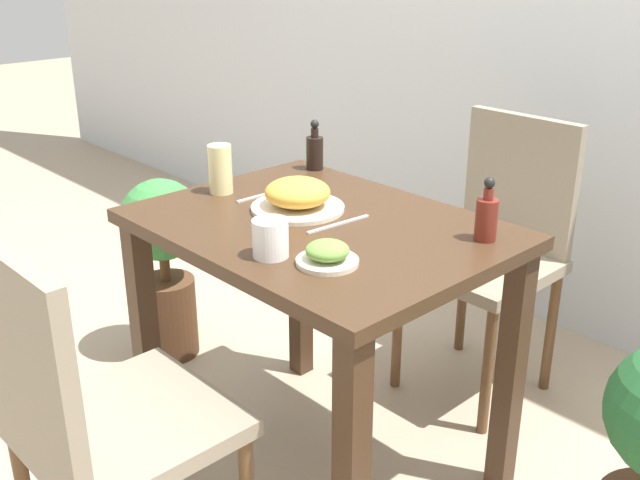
{
  "coord_description": "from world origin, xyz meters",
  "views": [
    {
      "loc": [
        1.3,
        -1.23,
        1.44
      ],
      "look_at": [
        0.0,
        0.0,
        0.71
      ],
      "focal_mm": 42.0,
      "sensor_mm": 36.0,
      "label": 1
    }
  ],
  "objects_px": {
    "juice_glass": "(220,169)",
    "condiment_bottle": "(487,216)",
    "food_plate": "(298,196)",
    "chair_near": "(90,413)",
    "drink_cup": "(270,238)",
    "sauce_bottle": "(315,151)",
    "potted_plant_left": "(164,254)",
    "chair_far": "(495,240)",
    "side_plate": "(327,254)"
  },
  "relations": [
    {
      "from": "chair_near",
      "to": "potted_plant_left",
      "type": "distance_m",
      "value": 1.14
    },
    {
      "from": "drink_cup",
      "to": "food_plate",
      "type": "bearing_deg",
      "value": 127.11
    },
    {
      "from": "chair_far",
      "to": "food_plate",
      "type": "height_order",
      "value": "chair_far"
    },
    {
      "from": "juice_glass",
      "to": "condiment_bottle",
      "type": "xyz_separation_m",
      "value": [
        0.73,
        0.25,
        -0.01
      ]
    },
    {
      "from": "potted_plant_left",
      "to": "juice_glass",
      "type": "bearing_deg",
      "value": -8.85
    },
    {
      "from": "juice_glass",
      "to": "chair_near",
      "type": "bearing_deg",
      "value": -58.07
    },
    {
      "from": "side_plate",
      "to": "juice_glass",
      "type": "relative_size",
      "value": 1.02
    },
    {
      "from": "drink_cup",
      "to": "potted_plant_left",
      "type": "relative_size",
      "value": 0.13
    },
    {
      "from": "sauce_bottle",
      "to": "condiment_bottle",
      "type": "xyz_separation_m",
      "value": [
        0.71,
        -0.1,
        0.0
      ]
    },
    {
      "from": "chair_far",
      "to": "condiment_bottle",
      "type": "bearing_deg",
      "value": -59.98
    },
    {
      "from": "condiment_bottle",
      "to": "juice_glass",
      "type": "bearing_deg",
      "value": -161.09
    },
    {
      "from": "food_plate",
      "to": "drink_cup",
      "type": "xyz_separation_m",
      "value": [
        0.19,
        -0.25,
        0.01
      ]
    },
    {
      "from": "chair_near",
      "to": "chair_far",
      "type": "relative_size",
      "value": 1.0
    },
    {
      "from": "sauce_bottle",
      "to": "potted_plant_left",
      "type": "bearing_deg",
      "value": -149.92
    },
    {
      "from": "drink_cup",
      "to": "condiment_bottle",
      "type": "relative_size",
      "value": 0.56
    },
    {
      "from": "sauce_bottle",
      "to": "potted_plant_left",
      "type": "distance_m",
      "value": 0.7
    },
    {
      "from": "juice_glass",
      "to": "condiment_bottle",
      "type": "distance_m",
      "value": 0.77
    },
    {
      "from": "sauce_bottle",
      "to": "chair_far",
      "type": "bearing_deg",
      "value": 45.34
    },
    {
      "from": "drink_cup",
      "to": "condiment_bottle",
      "type": "bearing_deg",
      "value": 57.9
    },
    {
      "from": "chair_near",
      "to": "chair_far",
      "type": "distance_m",
      "value": 1.42
    },
    {
      "from": "food_plate",
      "to": "drink_cup",
      "type": "relative_size",
      "value": 2.82
    },
    {
      "from": "chair_far",
      "to": "drink_cup",
      "type": "relative_size",
      "value": 10.31
    },
    {
      "from": "chair_near",
      "to": "drink_cup",
      "type": "relative_size",
      "value": 10.31
    },
    {
      "from": "drink_cup",
      "to": "sauce_bottle",
      "type": "relative_size",
      "value": 0.56
    },
    {
      "from": "food_plate",
      "to": "condiment_bottle",
      "type": "xyz_separation_m",
      "value": [
        0.47,
        0.19,
        0.02
      ]
    },
    {
      "from": "condiment_bottle",
      "to": "side_plate",
      "type": "bearing_deg",
      "value": -112.53
    },
    {
      "from": "chair_near",
      "to": "food_plate",
      "type": "bearing_deg",
      "value": -78.59
    },
    {
      "from": "juice_glass",
      "to": "sauce_bottle",
      "type": "height_order",
      "value": "sauce_bottle"
    },
    {
      "from": "chair_far",
      "to": "potted_plant_left",
      "type": "xyz_separation_m",
      "value": [
        -0.9,
        -0.7,
        -0.12
      ]
    },
    {
      "from": "food_plate",
      "to": "condiment_bottle",
      "type": "bearing_deg",
      "value": 21.87
    },
    {
      "from": "chair_far",
      "to": "drink_cup",
      "type": "height_order",
      "value": "chair_far"
    },
    {
      "from": "chair_near",
      "to": "condiment_bottle",
      "type": "distance_m",
      "value": 1.0
    },
    {
      "from": "chair_far",
      "to": "potted_plant_left",
      "type": "bearing_deg",
      "value": -142.09
    },
    {
      "from": "side_plate",
      "to": "condiment_bottle",
      "type": "distance_m",
      "value": 0.41
    },
    {
      "from": "chair_far",
      "to": "side_plate",
      "type": "xyz_separation_m",
      "value": [
        0.15,
        -0.9,
        0.26
      ]
    },
    {
      "from": "chair_near",
      "to": "food_plate",
      "type": "height_order",
      "value": "chair_near"
    },
    {
      "from": "chair_near",
      "to": "potted_plant_left",
      "type": "height_order",
      "value": "chair_near"
    },
    {
      "from": "food_plate",
      "to": "sauce_bottle",
      "type": "xyz_separation_m",
      "value": [
        -0.25,
        0.29,
        0.02
      ]
    },
    {
      "from": "sauce_bottle",
      "to": "chair_near",
      "type": "bearing_deg",
      "value": -68.68
    },
    {
      "from": "chair_near",
      "to": "condiment_bottle",
      "type": "bearing_deg",
      "value": -110.02
    },
    {
      "from": "chair_near",
      "to": "side_plate",
      "type": "bearing_deg",
      "value": -108.14
    },
    {
      "from": "juice_glass",
      "to": "sauce_bottle",
      "type": "xyz_separation_m",
      "value": [
        0.01,
        0.35,
        -0.01
      ]
    },
    {
      "from": "chair_far",
      "to": "food_plate",
      "type": "bearing_deg",
      "value": -103.15
    },
    {
      "from": "side_plate",
      "to": "potted_plant_left",
      "type": "relative_size",
      "value": 0.21
    },
    {
      "from": "juice_glass",
      "to": "sauce_bottle",
      "type": "bearing_deg",
      "value": 88.06
    },
    {
      "from": "food_plate",
      "to": "potted_plant_left",
      "type": "relative_size",
      "value": 0.37
    },
    {
      "from": "potted_plant_left",
      "to": "condiment_bottle",
      "type": "bearing_deg",
      "value": 8.34
    },
    {
      "from": "chair_near",
      "to": "chair_far",
      "type": "bearing_deg",
      "value": -90.96
    },
    {
      "from": "drink_cup",
      "to": "condiment_bottle",
      "type": "distance_m",
      "value": 0.52
    },
    {
      "from": "juice_glass",
      "to": "potted_plant_left",
      "type": "bearing_deg",
      "value": 171.15
    }
  ]
}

